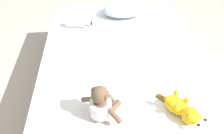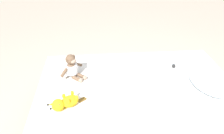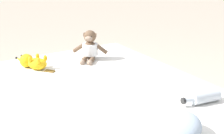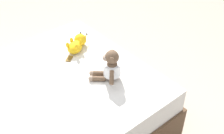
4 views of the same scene
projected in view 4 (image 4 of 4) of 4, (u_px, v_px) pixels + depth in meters
bed at (25, 125)px, 2.00m from camera, size 1.32×1.89×0.47m
plush_monkey at (110, 67)px, 1.98m from camera, size 0.26×0.26×0.24m
plush_yellow_creature at (77, 44)px, 2.30m from camera, size 0.22×0.31×0.10m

